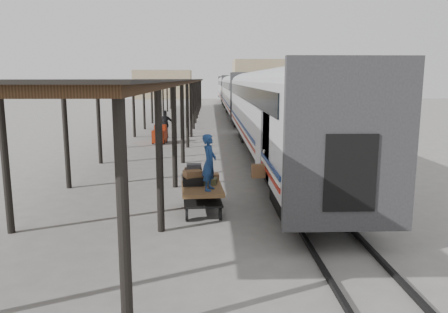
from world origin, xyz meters
name	(u,v)px	position (x,y,z in m)	size (l,w,h in m)	color
ground	(210,209)	(0.00, 0.00, 0.00)	(160.00, 160.00, 0.00)	slate
train	(239,93)	(3.19, 33.79, 2.69)	(3.45, 76.01, 4.01)	silver
canopy	(169,81)	(-3.40, 24.00, 4.00)	(4.90, 64.30, 4.15)	#422B19
rails	(239,117)	(3.20, 34.00, 0.06)	(1.54, 150.00, 0.12)	black
building_far	(277,80)	(14.00, 78.00, 4.00)	(18.00, 10.00, 8.00)	tan
building_left	(163,84)	(-10.00, 82.00, 3.00)	(12.00, 8.00, 6.00)	tan
baggage_cart	(202,191)	(-0.26, -0.17, 0.65)	(1.43, 2.49, 0.86)	brown
suitcase_stack	(198,176)	(-0.39, 0.13, 1.07)	(1.24, 1.19, 0.59)	#3E3E41
luggage_tug	(160,135)	(-3.27, 14.88, 0.54)	(0.92, 1.39, 1.18)	maroon
porter	(209,162)	(-0.01, -0.82, 1.71)	(0.62, 0.41, 1.70)	navy
pedestrian	(165,124)	(-3.15, 17.37, 0.99)	(1.16, 0.48, 1.98)	black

